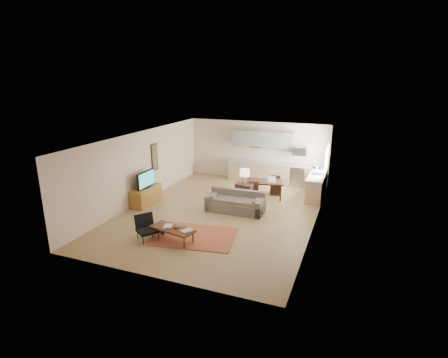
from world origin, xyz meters
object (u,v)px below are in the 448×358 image
at_px(tv_credenza, 146,196).
at_px(console_table, 244,193).
at_px(coffee_table, 173,234).
at_px(armchair, 147,228).
at_px(dining_table, 265,190).
at_px(sofa, 235,202).

relative_size(tv_credenza, console_table, 1.91).
xyz_separation_m(coffee_table, armchair, (-0.73, -0.19, 0.16)).
height_order(console_table, dining_table, console_table).
xyz_separation_m(tv_credenza, dining_table, (4.03, 2.25, 0.03)).
distance_m(sofa, console_table, 1.06).
height_order(tv_credenza, dining_table, dining_table).
relative_size(armchair, dining_table, 0.53).
xyz_separation_m(sofa, dining_table, (0.62, 1.77, -0.02)).
relative_size(sofa, dining_table, 1.52).
bearing_deg(coffee_table, armchair, -153.05).
bearing_deg(armchair, coffee_table, -38.99).
bearing_deg(dining_table, coffee_table, -121.36).
bearing_deg(tv_credenza, armchair, -55.78).
distance_m(armchair, console_table, 4.43).
distance_m(coffee_table, armchair, 0.77).
xyz_separation_m(coffee_table, dining_table, (1.56, 4.63, 0.15)).
distance_m(coffee_table, console_table, 4.03).
distance_m(coffee_table, tv_credenza, 3.43).
bearing_deg(tv_credenza, coffee_table, -43.85).
height_order(sofa, armchair, sofa).
bearing_deg(tv_credenza, console_table, 24.30).
height_order(armchair, console_table, armchair).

